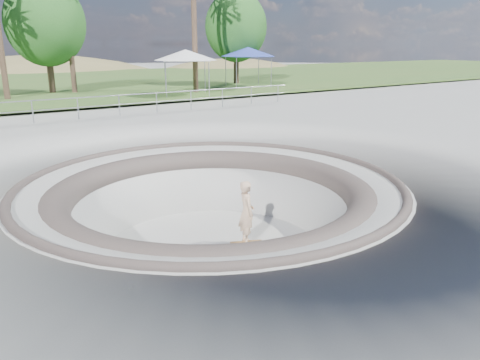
{
  "coord_description": "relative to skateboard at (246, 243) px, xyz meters",
  "views": [
    {
      "loc": [
        -6.18,
        -10.34,
        3.57
      ],
      "look_at": [
        0.96,
        0.03,
        -0.1
      ],
      "focal_mm": 35.0,
      "sensor_mm": 36.0,
      "label": 1
    }
  ],
  "objects": [
    {
      "name": "ground",
      "position": [
        -0.87,
        0.43,
        1.83
      ],
      "size": [
        180.0,
        180.0,
        0.0
      ],
      "primitive_type": "plane",
      "color": "#A7A6A2",
      "rests_on": "ground"
    },
    {
      "name": "skate_bowl",
      "position": [
        -0.87,
        0.43,
        -0.0
      ],
      "size": [
        14.0,
        14.0,
        4.1
      ],
      "color": "#A7A6A2",
      "rests_on": "ground"
    },
    {
      "name": "grass_strip",
      "position": [
        -0.87,
        34.43,
        2.05
      ],
      "size": [
        180.0,
        36.0,
        0.12
      ],
      "color": "#3B6227",
      "rests_on": "ground"
    },
    {
      "name": "distant_hills",
      "position": [
        2.91,
        57.6,
        -5.19
      ],
      "size": [
        103.2,
        45.0,
        28.6
      ],
      "color": "brown",
      "rests_on": "ground"
    },
    {
      "name": "safety_railing",
      "position": [
        -0.87,
        12.43,
        2.52
      ],
      "size": [
        25.0,
        0.06,
        1.03
      ],
      "color": "gray",
      "rests_on": "ground"
    },
    {
      "name": "skateboard",
      "position": [
        0.0,
        0.0,
        0.0
      ],
      "size": [
        0.93,
        0.61,
        0.09
      ],
      "color": "olive",
      "rests_on": "ground"
    },
    {
      "name": "skater",
      "position": [
        -0.0,
        -0.0,
        0.93
      ],
      "size": [
        0.61,
        0.76,
        1.81
      ],
      "primitive_type": "imported",
      "rotation": [
        0.0,
        0.0,
        1.27
      ],
      "color": "#D7AF8B",
      "rests_on": "skateboard"
    },
    {
      "name": "canopy_white",
      "position": [
        8.1,
        18.43,
        4.69
      ],
      "size": [
        5.31,
        5.31,
        2.96
      ],
      "color": "gray",
      "rests_on": "ground"
    },
    {
      "name": "canopy_blue",
      "position": [
        15.32,
        21.44,
        4.8
      ],
      "size": [
        5.85,
        5.85,
        3.08
      ],
      "color": "gray",
      "rests_on": "ground"
    },
    {
      "name": "bushy_tree_mid",
      "position": [
        1.02,
        25.2,
        6.79
      ],
      "size": [
        5.36,
        4.87,
        7.73
      ],
      "color": "brown",
      "rests_on": "ground"
    },
    {
      "name": "bushy_tree_right",
      "position": [
        16.26,
        24.53,
        6.8
      ],
      "size": [
        5.37,
        4.88,
        7.75
      ],
      "color": "brown",
      "rests_on": "ground"
    }
  ]
}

